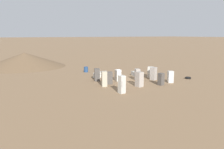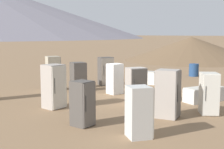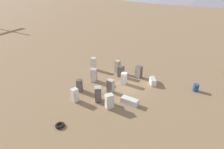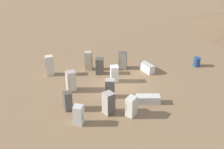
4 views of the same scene
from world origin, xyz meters
name	(u,v)px [view 2 (image 2 of 4)]	position (x,y,z in m)	size (l,w,h in m)	color
ground_plane	(129,94)	(0.00, 0.00, 0.00)	(1000.00, 1000.00, 0.00)	#846647
dirt_mound	(191,49)	(9.22, -19.41, 1.32)	(14.96, 14.96, 2.65)	brown
discarded_fridge_0	(204,94)	(-3.34, -1.30, 0.32)	(1.16, 1.99, 0.64)	silver
discarded_fridge_1	(78,77)	(2.44, 1.25, 0.75)	(0.85, 0.86, 1.49)	#4C4742
discarded_fridge_2	(209,94)	(-4.61, 0.51, 0.76)	(0.97, 0.98, 1.53)	beige
discarded_fridge_3	(139,112)	(-4.65, 4.35, 0.74)	(0.86, 0.87, 1.48)	silver
discarded_fridge_4	(144,77)	(1.74, -3.10, 0.37)	(1.65, 1.09, 0.75)	silver
discarded_fridge_5	(53,73)	(3.54, 2.05, 0.89)	(0.75, 0.82, 1.78)	#B2A88E
discarded_fridge_6	(168,94)	(-3.88, 2.01, 0.85)	(0.97, 0.91, 1.70)	#A89E93
discarded_fridge_7	(106,71)	(2.94, -1.09, 0.81)	(0.92, 0.95, 1.61)	#4C4742
discarded_fridge_8	(83,104)	(-2.65, 4.85, 0.73)	(0.73, 0.67, 1.46)	#4C4742
discarded_fridge_9	(54,86)	(0.08, 4.20, 0.87)	(0.81, 0.82, 1.74)	#A89E93
discarded_fridge_10	(136,86)	(-1.73, 1.35, 0.78)	(0.80, 0.89, 1.55)	#A89E93
discarded_fridge_11	(115,79)	(0.64, 0.35, 0.75)	(0.70, 0.70, 1.49)	white
rusty_barrel	(194,70)	(1.57, -8.10, 0.44)	(0.66, 0.66, 0.87)	navy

